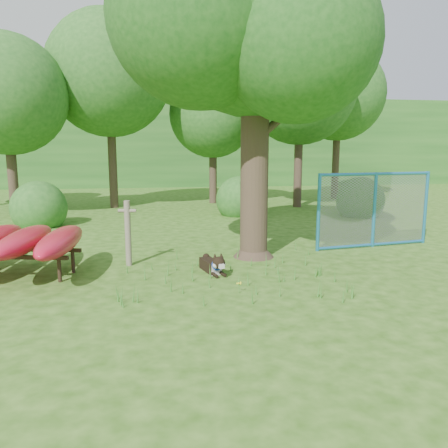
{
  "coord_description": "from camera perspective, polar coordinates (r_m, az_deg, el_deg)",
  "views": [
    {
      "loc": [
        -1.15,
        -7.51,
        2.5
      ],
      "look_at": [
        0.2,
        1.2,
        1.0
      ],
      "focal_mm": 35.0,
      "sensor_mm": 36.0,
      "label": 1
    }
  ],
  "objects": [
    {
      "name": "bg_tree_c",
      "position": [
        20.75,
        -1.48,
        14.11
      ],
      "size": [
        4.0,
        4.0,
        6.12
      ],
      "color": "#34261C",
      "rests_on": "ground"
    },
    {
      "name": "wildflower_clump",
      "position": [
        7.77,
        2.0,
        -7.86
      ],
      "size": [
        0.1,
        0.08,
        0.2
      ],
      "rotation": [
        0.0,
        0.0,
        0.14
      ],
      "color": "#3D7C28",
      "rests_on": "ground"
    },
    {
      "name": "kayak_rack",
      "position": [
        9.66,
        -26.53,
        -1.96
      ],
      "size": [
        3.03,
        3.25,
        0.95
      ],
      "rotation": [
        0.0,
        0.0,
        -0.22
      ],
      "color": "black",
      "rests_on": "ground"
    },
    {
      "name": "shrub_left",
      "position": [
        15.7,
        -22.87,
        -0.27
      ],
      "size": [
        1.8,
        1.8,
        1.8
      ],
      "primitive_type": "sphere",
      "color": "#235A1D",
      "rests_on": "ground"
    },
    {
      "name": "shrub_right",
      "position": [
        17.48,
        17.27,
        1.0
      ],
      "size": [
        1.8,
        1.8,
        1.8
      ],
      "primitive_type": "sphere",
      "color": "#235A1D",
      "rests_on": "ground"
    },
    {
      "name": "wooden_post",
      "position": [
        9.67,
        -12.44,
        -0.96
      ],
      "size": [
        0.39,
        0.15,
        1.43
      ],
      "rotation": [
        0.0,
        0.0,
        -0.14
      ],
      "color": "#685E4E",
      "rests_on": "ground"
    },
    {
      "name": "bg_tree_a",
      "position": [
        18.42,
        -26.58,
        14.86
      ],
      "size": [
        4.4,
        4.4,
        6.7
      ],
      "color": "#34261C",
      "rests_on": "ground"
    },
    {
      "name": "bg_tree_d",
      "position": [
        19.68,
        9.94,
        17.07
      ],
      "size": [
        4.8,
        4.8,
        7.5
      ],
      "color": "#34261C",
      "rests_on": "ground"
    },
    {
      "name": "wooded_hillside",
      "position": [
        35.54,
        -7.06,
        10.4
      ],
      "size": [
        80.0,
        12.0,
        6.0
      ],
      "primitive_type": "cube",
      "color": "#235A1D",
      "rests_on": "ground"
    },
    {
      "name": "oak_tree",
      "position": [
        10.51,
        3.9,
        25.34
      ],
      "size": [
        6.33,
        5.53,
        8.01
      ],
      "rotation": [
        0.0,
        0.0,
        0.07
      ],
      "color": "#34261C",
      "rests_on": "ground"
    },
    {
      "name": "shrub_mid",
      "position": [
        17.0,
        1.98,
        1.2
      ],
      "size": [
        1.8,
        1.8,
        1.8
      ],
      "primitive_type": "sphere",
      "color": "#235A1D",
      "rests_on": "ground"
    },
    {
      "name": "bg_tree_b",
      "position": [
        19.85,
        -14.81,
        18.38
      ],
      "size": [
        5.2,
        5.2,
        8.22
      ],
      "color": "#34261C",
      "rests_on": "ground"
    },
    {
      "name": "husky_dog",
      "position": [
        8.99,
        -1.4,
        -5.36
      ],
      "size": [
        0.47,
        1.09,
        0.49
      ],
      "rotation": [
        0.0,
        0.0,
        0.25
      ],
      "color": "black",
      "rests_on": "ground"
    },
    {
      "name": "bg_tree_e",
      "position": [
        23.54,
        14.73,
        16.03
      ],
      "size": [
        4.6,
        4.6,
        7.55
      ],
      "color": "#34261C",
      "rests_on": "ground"
    },
    {
      "name": "fence_section",
      "position": [
        11.9,
        19.04,
        1.75
      ],
      "size": [
        3.29,
        0.59,
        3.23
      ],
      "rotation": [
        0.0,
        0.0,
        0.15
      ],
      "color": "teal",
      "rests_on": "ground"
    },
    {
      "name": "ground",
      "position": [
        8.0,
        -0.1,
        -8.55
      ],
      "size": [
        80.0,
        80.0,
        0.0
      ],
      "primitive_type": "plane",
      "color": "#275210",
      "rests_on": "ground"
    }
  ]
}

